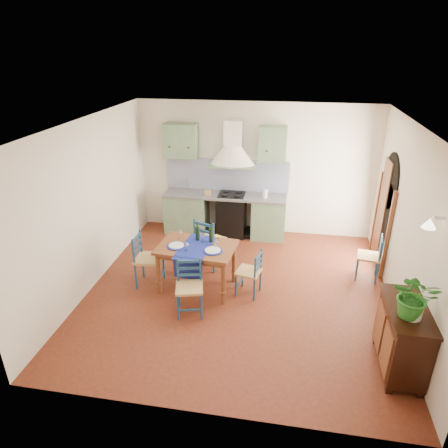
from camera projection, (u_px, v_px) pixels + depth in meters
The scene contains 13 objects.
floor at pixel (238, 291), 6.79m from camera, with size 5.00×5.00×0.00m, color #44200E.
back_wall at pixel (232, 187), 8.48m from camera, with size 5.00×0.96×2.80m.
right_wall at pixel (403, 223), 6.10m from camera, with size 0.26×5.00×2.80m.
left_wall at pixel (90, 206), 6.59m from camera, with size 0.04×5.00×2.80m, color beige.
ceiling at pixel (241, 124), 5.62m from camera, with size 5.00×5.00×0.01m, color silver.
dining_table at pixel (197, 251), 6.61m from camera, with size 1.33×1.02×1.11m.
chair_near at pixel (189, 287), 6.09m from camera, with size 0.49×0.49×0.88m.
chair_far at pixel (209, 242), 7.34m from camera, with size 0.60×0.60×0.99m.
chair_left at pixel (147, 259), 6.80m from camera, with size 0.46×0.46×0.95m.
chair_right at pixel (250, 272), 6.55m from camera, with size 0.45×0.45×0.80m.
chair_spare at pixel (371, 257), 6.99m from camera, with size 0.45×0.45×0.83m.
sideboard at pixel (402, 336), 4.99m from camera, with size 0.50×1.05×0.94m.
potted_plant at pixel (415, 296), 4.55m from camera, with size 0.50×0.44×0.56m, color #257022.
Camera 1 is at (0.73, -5.66, 3.86)m, focal length 32.00 mm.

